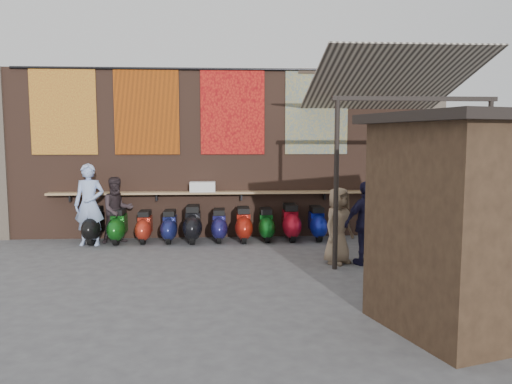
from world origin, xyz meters
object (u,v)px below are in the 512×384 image
(scooter_stool_2, at_px, (145,227))
(scooter_stool_4, at_px, (193,224))
(scooter_stool_7, at_px, (266,225))
(shopper_navy, at_px, (366,223))
(shelf_box, at_px, (203,187))
(scooter_stool_0, at_px, (94,225))
(scooter_stool_9, at_px, (317,223))
(scooter_stool_8, at_px, (291,222))
(diner_left, at_px, (89,205))
(scooter_stool_5, at_px, (219,225))
(scooter_stool_1, at_px, (118,226))
(shopper_grey, at_px, (445,214))
(diner_right, at_px, (117,210))
(shopper_tan, at_px, (338,226))
(scooter_stool_3, at_px, (170,226))
(scooter_stool_6, at_px, (244,225))
(market_stall, at_px, (485,226))

(scooter_stool_2, xyz_separation_m, scooter_stool_4, (1.11, -0.05, 0.06))
(scooter_stool_7, bearing_deg, shopper_navy, -54.05)
(shelf_box, distance_m, scooter_stool_0, 2.62)
(scooter_stool_0, relative_size, shopper_navy, 0.54)
(scooter_stool_7, bearing_deg, scooter_stool_9, 1.01)
(scooter_stool_8, bearing_deg, diner_left, -176.71)
(scooter_stool_5, bearing_deg, scooter_stool_2, 179.76)
(scooter_stool_1, bearing_deg, shopper_grey, -13.82)
(diner_right, bearing_deg, scooter_stool_7, -26.97)
(scooter_stool_0, height_order, diner_right, diner_right)
(scooter_stool_7, distance_m, scooter_stool_8, 0.58)
(shopper_grey, distance_m, shopper_tan, 2.35)
(scooter_stool_3, distance_m, scooter_stool_4, 0.54)
(scooter_stool_2, xyz_separation_m, shopper_navy, (4.49, -2.33, 0.43))
(scooter_stool_4, distance_m, diner_right, 1.75)
(scooter_stool_0, xyz_separation_m, shopper_navy, (5.63, -2.33, 0.38))
(scooter_stool_1, relative_size, scooter_stool_9, 0.99)
(shelf_box, height_order, scooter_stool_7, shelf_box)
(shelf_box, xyz_separation_m, scooter_stool_8, (2.05, -0.26, -0.83))
(scooter_stool_0, height_order, scooter_stool_5, scooter_stool_0)
(scooter_stool_2, distance_m, scooter_stool_3, 0.57)
(scooter_stool_0, height_order, shopper_navy, shopper_navy)
(shelf_box, height_order, scooter_stool_0, shelf_box)
(scooter_stool_4, xyz_separation_m, diner_right, (-1.71, 0.04, 0.34))
(scooter_stool_2, distance_m, scooter_stool_4, 1.11)
(scooter_stool_7, bearing_deg, shelf_box, 169.26)
(scooter_stool_4, height_order, shopper_grey, shopper_grey)
(scooter_stool_3, xyz_separation_m, shopper_navy, (3.92, -2.30, 0.43))
(shelf_box, height_order, scooter_stool_9, shelf_box)
(scooter_stool_0, distance_m, diner_right, 0.64)
(scooter_stool_5, bearing_deg, scooter_stool_0, 179.72)
(scooter_stool_3, height_order, scooter_stool_5, scooter_stool_5)
(scooter_stool_6, relative_size, shopper_grey, 0.48)
(scooter_stool_1, height_order, diner_left, diner_left)
(scooter_stool_2, bearing_deg, market_stall, -46.77)
(diner_right, bearing_deg, scooter_stool_9, -26.79)
(scooter_stool_9, height_order, shopper_grey, shopper_grey)
(scooter_stool_5, height_order, market_stall, market_stall)
(scooter_stool_3, distance_m, diner_left, 1.83)
(shelf_box, bearing_deg, diner_right, -171.16)
(diner_left, bearing_deg, scooter_stool_3, 10.09)
(market_stall, bearing_deg, scooter_stool_6, 100.97)
(scooter_stool_9, relative_size, diner_right, 0.54)
(scooter_stool_8, distance_m, shopper_navy, 2.63)
(shelf_box, bearing_deg, scooter_stool_9, -5.52)
(diner_left, bearing_deg, scooter_stool_5, 7.83)
(shelf_box, distance_m, shopper_grey, 5.37)
(scooter_stool_7, distance_m, shopper_tan, 2.53)
(scooter_stool_4, xyz_separation_m, scooter_stool_6, (1.16, 0.00, -0.03))
(scooter_stool_1, height_order, shopper_navy, shopper_navy)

